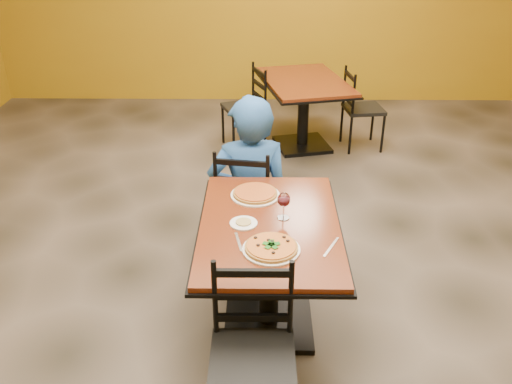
{
  "coord_description": "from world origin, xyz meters",
  "views": [
    {
      "loc": [
        -0.04,
        -3.2,
        2.39
      ],
      "look_at": [
        -0.08,
        -0.3,
        0.85
      ],
      "focal_mm": 38.41,
      "sensor_mm": 36.0,
      "label": 1
    }
  ],
  "objects_px": {
    "pizza_far": "(255,193)",
    "side_plate": "(244,223)",
    "pizza_main": "(271,247)",
    "wine_glass": "(284,205)",
    "chair_main_near": "(253,362)",
    "table_main": "(269,252)",
    "plate_main": "(271,249)",
    "table_second": "(304,98)",
    "chair_second_left": "(244,108)",
    "chair_second_right": "(364,109)",
    "plate_far": "(255,195)",
    "diner": "(250,177)",
    "chair_main_far": "(246,199)"
  },
  "relations": [
    {
      "from": "chair_main_near",
      "to": "pizza_main",
      "type": "height_order",
      "value": "chair_main_near"
    },
    {
      "from": "pizza_main",
      "to": "plate_far",
      "type": "relative_size",
      "value": 0.92
    },
    {
      "from": "chair_second_left",
      "to": "table_second",
      "type": "bearing_deg",
      "value": 67.99
    },
    {
      "from": "chair_main_near",
      "to": "plate_main",
      "type": "bearing_deg",
      "value": 79.33
    },
    {
      "from": "chair_main_near",
      "to": "chair_main_far",
      "type": "relative_size",
      "value": 1.01
    },
    {
      "from": "side_plate",
      "to": "plate_far",
      "type": "bearing_deg",
      "value": 79.76
    },
    {
      "from": "table_second",
      "to": "pizza_far",
      "type": "relative_size",
      "value": 4.89
    },
    {
      "from": "plate_main",
      "to": "wine_glass",
      "type": "distance_m",
      "value": 0.35
    },
    {
      "from": "chair_main_near",
      "to": "diner",
      "type": "xyz_separation_m",
      "value": [
        -0.05,
        1.63,
        0.17
      ]
    },
    {
      "from": "table_main",
      "to": "chair_second_right",
      "type": "relative_size",
      "value": 1.42
    },
    {
      "from": "table_main",
      "to": "chair_second_right",
      "type": "distance_m",
      "value": 3.06
    },
    {
      "from": "plate_main",
      "to": "pizza_main",
      "type": "relative_size",
      "value": 1.09
    },
    {
      "from": "chair_second_left",
      "to": "chair_second_right",
      "type": "bearing_deg",
      "value": 67.99
    },
    {
      "from": "chair_second_left",
      "to": "plate_main",
      "type": "height_order",
      "value": "chair_second_left"
    },
    {
      "from": "plate_main",
      "to": "chair_second_right",
      "type": "bearing_deg",
      "value": 71.98
    },
    {
      "from": "chair_second_left",
      "to": "plate_far",
      "type": "height_order",
      "value": "chair_second_left"
    },
    {
      "from": "chair_second_left",
      "to": "chair_second_right",
      "type": "xyz_separation_m",
      "value": [
        1.28,
        0.0,
        -0.01
      ]
    },
    {
      "from": "chair_second_left",
      "to": "pizza_main",
      "type": "xyz_separation_m",
      "value": [
        0.26,
        -3.15,
        0.33
      ]
    },
    {
      "from": "table_second",
      "to": "wine_glass",
      "type": "bearing_deg",
      "value": -96.28
    },
    {
      "from": "table_second",
      "to": "pizza_main",
      "type": "relative_size",
      "value": 4.82
    },
    {
      "from": "plate_far",
      "to": "pizza_main",
      "type": "bearing_deg",
      "value": -81.17
    },
    {
      "from": "diner",
      "to": "chair_second_left",
      "type": "bearing_deg",
      "value": -94.78
    },
    {
      "from": "table_main",
      "to": "side_plate",
      "type": "height_order",
      "value": "side_plate"
    },
    {
      "from": "chair_main_near",
      "to": "wine_glass",
      "type": "xyz_separation_m",
      "value": [
        0.17,
        0.84,
        0.39
      ]
    },
    {
      "from": "table_main",
      "to": "chair_second_left",
      "type": "xyz_separation_m",
      "value": [
        -0.25,
        2.88,
        -0.12
      ]
    },
    {
      "from": "pizza_far",
      "to": "side_plate",
      "type": "distance_m",
      "value": 0.35
    },
    {
      "from": "table_main",
      "to": "plate_main",
      "type": "bearing_deg",
      "value": -88.77
    },
    {
      "from": "chair_main_far",
      "to": "pizza_far",
      "type": "distance_m",
      "value": 0.61
    },
    {
      "from": "plate_main",
      "to": "pizza_far",
      "type": "bearing_deg",
      "value": 98.83
    },
    {
      "from": "table_second",
      "to": "pizza_far",
      "type": "xyz_separation_m",
      "value": [
        -0.48,
        -2.54,
        0.22
      ]
    },
    {
      "from": "chair_second_left",
      "to": "chair_main_far",
      "type": "bearing_deg",
      "value": -19.54
    },
    {
      "from": "chair_second_right",
      "to": "pizza_far",
      "type": "distance_m",
      "value": 2.8
    },
    {
      "from": "chair_main_far",
      "to": "pizza_main",
      "type": "bearing_deg",
      "value": 107.0
    },
    {
      "from": "pizza_main",
      "to": "pizza_far",
      "type": "bearing_deg",
      "value": 98.83
    },
    {
      "from": "diner",
      "to": "pizza_far",
      "type": "bearing_deg",
      "value": 87.34
    },
    {
      "from": "table_main",
      "to": "diner",
      "type": "xyz_separation_m",
      "value": [
        -0.14,
        0.86,
        0.06
      ]
    },
    {
      "from": "diner",
      "to": "wine_glass",
      "type": "height_order",
      "value": "diner"
    },
    {
      "from": "chair_second_right",
      "to": "wine_glass",
      "type": "distance_m",
      "value": 3.0
    },
    {
      "from": "table_second",
      "to": "chair_main_near",
      "type": "relative_size",
      "value": 1.51
    },
    {
      "from": "chair_main_near",
      "to": "pizza_far",
      "type": "bearing_deg",
      "value": 89.74
    },
    {
      "from": "table_second",
      "to": "plate_main",
      "type": "bearing_deg",
      "value": -96.95
    },
    {
      "from": "chair_second_right",
      "to": "wine_glass",
      "type": "height_order",
      "value": "wine_glass"
    },
    {
      "from": "pizza_main",
      "to": "plate_main",
      "type": "bearing_deg",
      "value": 0.0
    },
    {
      "from": "table_second",
      "to": "chair_main_near",
      "type": "height_order",
      "value": "chair_main_near"
    },
    {
      "from": "table_main",
      "to": "plate_far",
      "type": "xyz_separation_m",
      "value": [
        -0.09,
        0.34,
        0.2
      ]
    },
    {
      "from": "pizza_main",
      "to": "chair_second_right",
      "type": "bearing_deg",
      "value": 71.98
    },
    {
      "from": "pizza_main",
      "to": "wine_glass",
      "type": "distance_m",
      "value": 0.35
    },
    {
      "from": "pizza_far",
      "to": "wine_glass",
      "type": "distance_m",
      "value": 0.33
    },
    {
      "from": "pizza_far",
      "to": "side_plate",
      "type": "relative_size",
      "value": 1.75
    },
    {
      "from": "pizza_main",
      "to": "wine_glass",
      "type": "height_order",
      "value": "wine_glass"
    }
  ]
}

